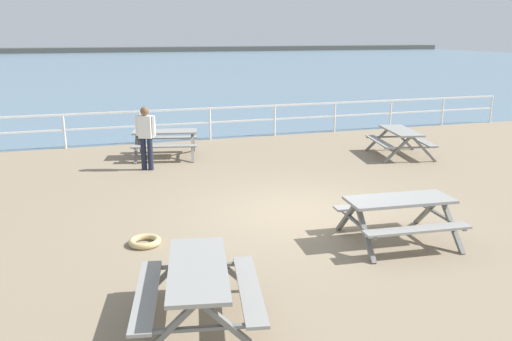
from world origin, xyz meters
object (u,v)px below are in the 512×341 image
object	(u,v)px
picnic_table_mid_centre	(399,209)
picnic_table_far_left	(400,136)
visitor	(146,134)
picnic_table_far_right	(198,281)
picnic_table_corner	(165,137)

from	to	relation	value
picnic_table_mid_centre	picnic_table_far_left	size ratio (longest dim) A/B	0.93
picnic_table_mid_centre	visitor	bearing A→B (deg)	124.31
picnic_table_far_left	picnic_table_far_right	bearing A→B (deg)	145.34
picnic_table_far_left	visitor	distance (m)	7.21
picnic_table_mid_centre	visitor	size ratio (longest dim) A/B	1.16
picnic_table_mid_centre	picnic_table_far_right	distance (m)	4.10
picnic_table_mid_centre	picnic_table_corner	distance (m)	8.06
picnic_table_far_left	picnic_table_mid_centre	bearing A→B (deg)	158.36
picnic_table_far_left	picnic_table_far_right	distance (m)	10.30
visitor	picnic_table_corner	bearing A→B (deg)	178.14
picnic_table_far_right	picnic_table_corner	world-z (taller)	same
picnic_table_far_left	picnic_table_corner	bearing A→B (deg)	84.73
visitor	picnic_table_mid_centre	bearing A→B (deg)	55.03
picnic_table_far_right	picnic_table_corner	size ratio (longest dim) A/B	0.99
picnic_table_mid_centre	picnic_table_far_left	world-z (taller)	same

